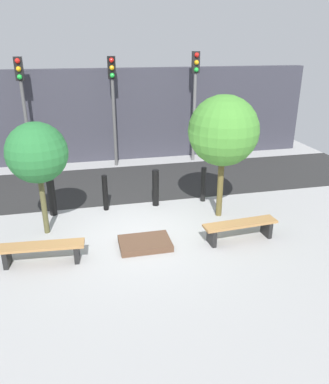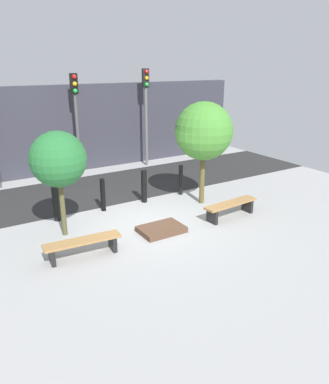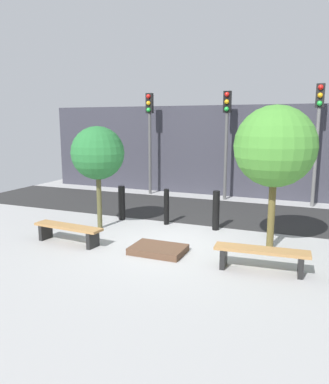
% 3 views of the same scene
% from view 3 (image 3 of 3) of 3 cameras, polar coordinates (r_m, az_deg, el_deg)
% --- Properties ---
extents(ground_plane, '(18.00, 18.00, 0.00)m').
position_cam_3_polar(ground_plane, '(9.17, 0.57, -8.03)').
color(ground_plane, '#9D9D9D').
extents(road_strip, '(18.00, 3.58, 0.01)m').
position_cam_3_polar(road_strip, '(12.57, 6.91, -2.90)').
color(road_strip, '#282828').
rests_on(road_strip, ground).
extents(building_facade, '(16.20, 0.50, 3.58)m').
position_cam_3_polar(building_facade, '(15.23, 10.15, 6.16)').
color(building_facade, '#33333D').
rests_on(building_facade, ground).
extents(bench_left, '(1.87, 0.53, 0.45)m').
position_cam_3_polar(bench_left, '(9.49, -14.47, -5.67)').
color(bench_left, black).
rests_on(bench_left, ground).
extents(bench_right, '(1.87, 0.53, 0.47)m').
position_cam_3_polar(bench_right, '(7.75, 14.53, -9.27)').
color(bench_right, black).
rests_on(bench_right, ground).
extents(planter_bed, '(1.21, 0.84, 0.15)m').
position_cam_3_polar(planter_bed, '(8.60, -0.96, -8.76)').
color(planter_bed, brown).
rests_on(planter_bed, ground).
extents(tree_behind_left_bench, '(1.45, 1.45, 2.83)m').
position_cam_3_polar(tree_behind_left_bench, '(10.33, -10.15, 5.80)').
color(tree_behind_left_bench, '#4D4A2B').
rests_on(tree_behind_left_bench, ground).
extents(tree_behind_right_bench, '(1.83, 1.83, 3.31)m').
position_cam_3_polar(tree_behind_right_bench, '(8.75, 16.48, 6.61)').
color(tree_behind_right_bench, brown).
rests_on(tree_behind_right_bench, ground).
extents(bollard_far_left, '(0.21, 0.21, 1.03)m').
position_cam_3_polar(bollard_far_left, '(11.42, -6.53, -1.65)').
color(bollard_far_left, black).
rests_on(bollard_far_left, ground).
extents(bollard_left, '(0.15, 0.15, 1.04)m').
position_cam_3_polar(bollard_left, '(10.80, 0.30, -2.27)').
color(bollard_left, black).
rests_on(bollard_left, ground).
extents(bollard_center, '(0.19, 0.19, 1.09)m').
position_cam_3_polar(bollard_center, '(10.35, 7.85, -2.80)').
color(bollard_center, black).
rests_on(bollard_center, ground).
extents(bollard_right, '(0.15, 0.15, 1.06)m').
position_cam_3_polar(bollard_right, '(10.10, 15.94, -3.53)').
color(bollard_right, black).
rests_on(bollard_right, ground).
extents(traffic_light_west, '(0.28, 0.27, 4.05)m').
position_cam_3_polar(traffic_light_west, '(15.26, -2.29, 10.05)').
color(traffic_light_west, '#4D4D4D').
rests_on(traffic_light_west, ground).
extents(traffic_light_mid_west, '(0.28, 0.27, 4.04)m').
position_cam_3_polar(traffic_light_mid_west, '(14.24, 9.44, 9.85)').
color(traffic_light_mid_west, '#4E4E4E').
rests_on(traffic_light_mid_west, ground).
extents(traffic_light_mid_east, '(0.28, 0.27, 4.19)m').
position_cam_3_polar(traffic_light_mid_east, '(13.87, 22.36, 9.57)').
color(traffic_light_mid_east, '#606060').
rests_on(traffic_light_mid_east, ground).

